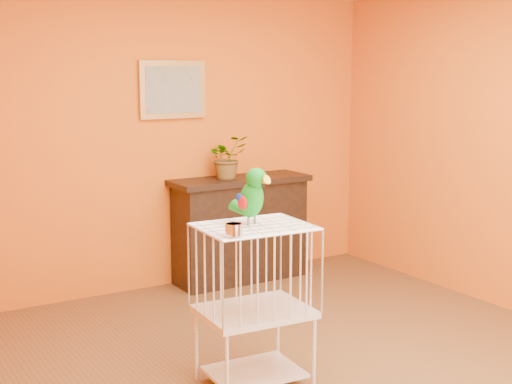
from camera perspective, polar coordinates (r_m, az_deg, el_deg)
ground at (r=4.78m, az=5.38°, el=-14.00°), size 4.50×4.50×0.00m
room_shell at (r=4.39m, az=5.71°, el=5.27°), size 4.50×4.50×4.50m
console_cabinet at (r=6.54m, az=-1.27°, el=-2.97°), size 1.29×0.46×0.96m
potted_plant at (r=6.33m, az=-2.14°, el=2.38°), size 0.37×0.40×0.30m
framed_picture at (r=6.29m, az=-6.66°, el=8.14°), size 0.62×0.04×0.50m
birdcage at (r=4.38m, az=-0.14°, el=-8.90°), size 0.68×0.54×1.00m
feed_cup at (r=3.98m, az=-1.80°, el=-3.03°), size 0.10×0.10×0.07m
parrot at (r=4.26m, az=-0.34°, el=-0.27°), size 0.18×0.32×0.35m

